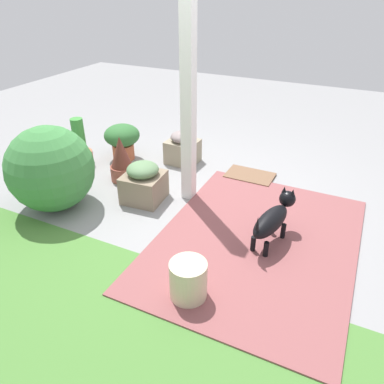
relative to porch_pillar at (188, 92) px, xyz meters
name	(u,v)px	position (x,y,z in m)	size (l,w,h in m)	color
ground_plane	(199,205)	(-0.19, 0.13, -1.21)	(12.00, 12.00, 0.00)	gray
brick_path	(256,241)	(-0.96, 0.49, -1.20)	(1.80, 2.40, 0.02)	#8B4C4E
porch_pillar	(188,92)	(0.00, 0.00, 0.00)	(0.13, 0.13, 2.41)	white
stone_planter_nearest	(183,148)	(0.48, -0.78, -1.00)	(0.41, 0.37, 0.44)	gray
stone_planter_mid	(144,183)	(0.42, 0.28, -0.99)	(0.46, 0.46, 0.46)	#85735D
round_shrub	(51,169)	(1.22, 0.81, -0.75)	(0.91, 0.91, 0.91)	#3D8140
terracotta_pot_broad	(122,139)	(1.27, -0.53, -0.91)	(0.48, 0.48, 0.49)	#B85C3B
terracotta_pot_tall	(81,149)	(1.64, -0.11, -0.97)	(0.29, 0.29, 0.65)	#BB6648
terracotta_pot_spiky	(121,160)	(0.92, -0.01, -0.93)	(0.29, 0.29, 0.57)	#9B4D3F
dog	(273,219)	(-1.08, 0.44, -0.93)	(0.30, 0.69, 0.48)	black
ceramic_urn	(188,281)	(-0.68, 1.40, -1.04)	(0.30, 0.30, 0.34)	beige
doormat	(250,176)	(-0.49, -0.77, -1.19)	(0.59, 0.38, 0.03)	brown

